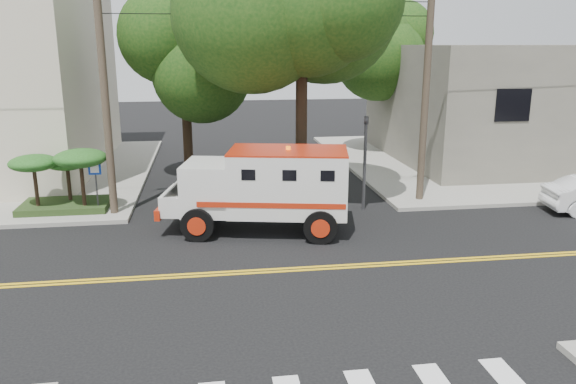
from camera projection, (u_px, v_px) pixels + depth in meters
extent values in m
plane|color=black|center=(287.00, 270.00, 15.88)|extent=(100.00, 100.00, 0.00)
cube|color=gray|center=(496.00, 160.00, 30.67)|extent=(17.00, 17.00, 0.15)
cube|color=#615D53|center=(522.00, 102.00, 30.57)|extent=(14.00, 12.00, 6.00)
cylinder|color=#382D23|center=(105.00, 94.00, 19.68)|extent=(0.28, 0.28, 9.00)
cylinder|color=#382D23|center=(426.00, 90.00, 21.54)|extent=(0.28, 0.28, 9.00)
cylinder|color=black|center=(301.00, 117.00, 21.41)|extent=(0.44, 0.44, 7.00)
sphere|color=#11360E|center=(302.00, 21.00, 20.52)|extent=(5.32, 5.32, 5.32)
sphere|color=#11360E|center=(338.00, 4.00, 19.81)|extent=(4.56, 4.56, 4.56)
cylinder|color=black|center=(187.00, 119.00, 26.22)|extent=(0.44, 0.44, 5.60)
sphere|color=#11360E|center=(184.00, 58.00, 25.50)|extent=(3.92, 3.92, 3.92)
sphere|color=#11360E|center=(202.00, 48.00, 24.98)|extent=(3.36, 3.36, 3.36)
cylinder|color=black|center=(395.00, 103.00, 31.62)|extent=(0.44, 0.44, 5.95)
sphere|color=#11360E|center=(398.00, 49.00, 30.86)|extent=(4.20, 4.20, 4.20)
sphere|color=#11360E|center=(418.00, 40.00, 30.29)|extent=(3.60, 3.60, 3.60)
cylinder|color=#3F3F42|center=(365.00, 163.00, 21.31)|extent=(0.12, 0.12, 3.60)
imported|color=#3F3F42|center=(366.00, 128.00, 20.96)|extent=(0.15, 0.18, 0.90)
cylinder|color=#3F3F42|center=(97.00, 189.00, 20.68)|extent=(0.06, 0.06, 2.00)
cube|color=#0C33A5|center=(95.00, 169.00, 20.42)|extent=(0.45, 0.03, 0.45)
cube|color=#1E3314|center=(66.00, 205.00, 21.26)|extent=(3.20, 2.00, 0.24)
cylinder|color=black|center=(36.00, 186.00, 20.62)|extent=(0.14, 0.14, 1.52)
ellipsoid|color=#1D4414|center=(33.00, 163.00, 20.40)|extent=(1.73, 1.73, 0.60)
cylinder|color=black|center=(69.00, 182.00, 21.45)|extent=(0.14, 0.14, 1.36)
ellipsoid|color=#1D4414|center=(67.00, 163.00, 21.25)|extent=(1.55, 1.55, 0.54)
cylinder|color=black|center=(83.00, 183.00, 20.65)|extent=(0.14, 0.14, 1.68)
ellipsoid|color=#1D4414|center=(80.00, 158.00, 20.41)|extent=(1.91, 1.91, 0.66)
cube|color=silver|center=(288.00, 182.00, 18.70)|extent=(4.24, 3.01, 2.08)
cube|color=silver|center=(209.00, 187.00, 18.90)|extent=(1.99, 2.45, 1.68)
cube|color=black|center=(186.00, 174.00, 18.83)|extent=(0.40, 1.66, 0.69)
cube|color=silver|center=(179.00, 200.00, 19.08)|extent=(1.27, 2.12, 0.69)
cube|color=#AD230D|center=(165.00, 207.00, 19.17)|extent=(0.60, 2.12, 0.35)
cube|color=#AD230D|center=(288.00, 150.00, 18.43)|extent=(4.24, 3.01, 0.06)
cylinder|color=black|center=(198.00, 225.00, 18.09)|extent=(1.13, 0.53, 1.09)
cylinder|color=black|center=(211.00, 206.00, 20.24)|extent=(1.13, 0.53, 1.09)
cylinder|color=black|center=(320.00, 227.00, 17.87)|extent=(1.13, 0.53, 1.09)
cylinder|color=black|center=(320.00, 207.00, 20.02)|extent=(1.13, 0.53, 1.09)
imported|color=gray|center=(449.00, 164.00, 25.22)|extent=(0.72, 0.62, 1.67)
imported|color=gray|center=(461.00, 162.00, 25.95)|extent=(0.92, 0.83, 1.55)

